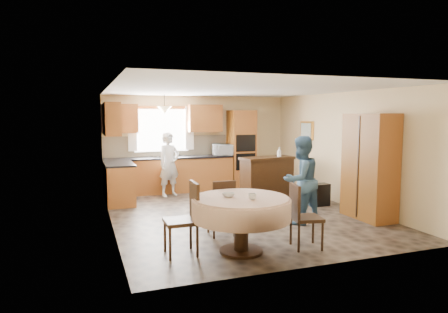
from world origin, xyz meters
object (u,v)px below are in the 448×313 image
cupboard (370,167)px  person_sink (169,164)px  sideboard (267,179)px  dining_table (241,209)px  chair_back (222,205)px  chair_left (186,215)px  oven_tower (241,149)px  person_dining (301,180)px  chair_right (302,213)px

cupboard → person_sink: cupboard is taller
sideboard → dining_table: bearing=-130.7°
cupboard → chair_back: 3.08m
dining_table → chair_back: (0.01, 0.84, -0.12)m
cupboard → chair_left: bearing=-168.8°
cupboard → chair_left: size_ratio=1.94×
sideboard → chair_left: bearing=-141.0°
sideboard → chair_left: size_ratio=1.25×
chair_back → chair_left: bearing=41.1°
person_sink → cupboard: bearing=-69.7°
oven_tower → chair_back: 4.50m
chair_back → dining_table: bearing=91.2°
cupboard → person_dining: bearing=174.4°
chair_left → person_sink: person_sink is taller
dining_table → chair_left: (-0.76, 0.20, -0.06)m
dining_table → person_dining: size_ratio=0.88×
oven_tower → chair_left: size_ratio=2.03×
sideboard → chair_right: 3.68m
chair_left → chair_back: bearing=130.3°
chair_left → chair_back: size_ratio=1.11×
chair_left → person_sink: 4.23m
dining_table → person_sink: size_ratio=0.91×
oven_tower → dining_table: size_ratio=1.48×
dining_table → chair_right: (0.93, -0.12, -0.10)m
oven_tower → cupboard: oven_tower is taller
dining_table → chair_right: 0.94m
chair_left → chair_right: size_ratio=1.07×
oven_tower → person_sink: bearing=-167.4°
oven_tower → person_dining: (-0.35, -3.76, -0.25)m
cupboard → dining_table: (-3.05, -0.96, -0.37)m
dining_table → person_dining: bearing=33.9°
chair_right → person_dining: size_ratio=0.60×
dining_table → chair_back: 0.85m
chair_left → person_sink: size_ratio=0.66×
sideboard → chair_left: (-2.81, -3.18, 0.11)m
sideboard → chair_back: bearing=-138.3°
sideboard → oven_tower: bearing=83.2°
sideboard → chair_right: chair_right is taller
sideboard → person_dining: (-0.42, -2.29, 0.34)m
chair_right → person_sink: 4.63m
chair_back → chair_right: (0.92, -0.96, 0.02)m
cupboard → dining_table: cupboard is taller
sideboard → person_dining: bearing=-109.9°
oven_tower → sideboard: 1.59m
oven_tower → person_dining: 3.78m
person_sink → dining_table: bearing=-110.9°
oven_tower → person_dining: oven_tower is taller
cupboard → person_sink: size_ratio=1.28×
oven_tower → cupboard: bearing=-74.6°
cupboard → chair_left: (-3.81, -0.75, -0.44)m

